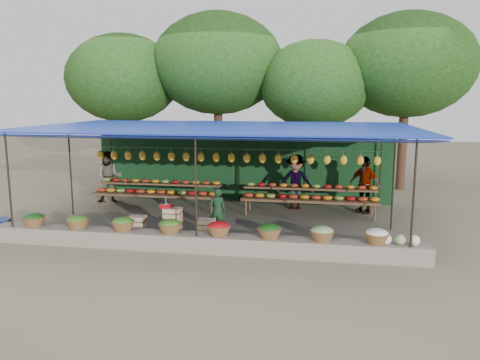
# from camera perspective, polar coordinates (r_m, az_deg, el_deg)

# --- Properties ---
(ground) EXTENTS (60.00, 60.00, 0.00)m
(ground) POSITION_cam_1_polar(r_m,az_deg,el_deg) (13.93, -2.13, -5.08)
(ground) COLOR #655F4B
(ground) RESTS_ON ground
(stone_curb) EXTENTS (10.60, 0.55, 0.40)m
(stone_curb) POSITION_cam_1_polar(r_m,az_deg,el_deg) (11.30, -5.08, -7.59)
(stone_curb) COLOR gray
(stone_curb) RESTS_ON ground
(stall_canopy) EXTENTS (10.80, 6.60, 2.82)m
(stall_canopy) POSITION_cam_1_polar(r_m,az_deg,el_deg) (13.56, -2.14, 5.98)
(stall_canopy) COLOR black
(stall_canopy) RESTS_ON ground
(produce_baskets) EXTENTS (8.98, 0.58, 0.34)m
(produce_baskets) POSITION_cam_1_polar(r_m,az_deg,el_deg) (11.22, -5.61, -5.79)
(produce_baskets) COLOR brown
(produce_baskets) RESTS_ON stone_curb
(netting_backdrop) EXTENTS (10.60, 0.06, 2.50)m
(netting_backdrop) POSITION_cam_1_polar(r_m,az_deg,el_deg) (16.72, 0.10, 1.78)
(netting_backdrop) COLOR #17421E
(netting_backdrop) RESTS_ON ground
(tree_row) EXTENTS (16.51, 5.50, 7.12)m
(tree_row) POSITION_cam_1_polar(r_m,az_deg,el_deg) (19.43, 3.13, 13.08)
(tree_row) COLOR #311B11
(tree_row) RESTS_ON ground
(fruit_table_left) EXTENTS (4.21, 0.95, 0.93)m
(fruit_table_left) POSITION_cam_1_polar(r_m,az_deg,el_deg) (15.74, -10.01, -1.23)
(fruit_table_left) COLOR #4D2B1E
(fruit_table_left) RESTS_ON ground
(fruit_table_right) EXTENTS (4.21, 0.95, 0.93)m
(fruit_table_right) POSITION_cam_1_polar(r_m,az_deg,el_deg) (14.81, 8.50, -1.88)
(fruit_table_right) COLOR #4D2B1E
(fruit_table_right) RESTS_ON ground
(crate_counter) EXTENTS (2.35, 0.35, 0.77)m
(crate_counter) POSITION_cam_1_polar(r_m,az_deg,el_deg) (12.49, -8.31, -5.45)
(crate_counter) COLOR tan
(crate_counter) RESTS_ON ground
(weighing_scale) EXTENTS (0.30, 0.30, 0.32)m
(weighing_scale) POSITION_cam_1_polar(r_m,az_deg,el_deg) (12.40, -9.02, -3.02)
(weighing_scale) COLOR red
(weighing_scale) RESTS_ON crate_counter
(vendor_seated) EXTENTS (0.46, 0.32, 1.23)m
(vendor_seated) POSITION_cam_1_polar(r_m,az_deg,el_deg) (12.68, -2.75, -3.71)
(vendor_seated) COLOR #18361F
(vendor_seated) RESTS_ON ground
(customer_left) EXTENTS (1.05, 0.92, 1.81)m
(customer_left) POSITION_cam_1_polar(r_m,az_deg,el_deg) (16.94, -15.66, 0.34)
(customer_left) COLOR slate
(customer_left) RESTS_ON ground
(customer_mid) EXTENTS (1.18, 0.69, 1.81)m
(customer_mid) POSITION_cam_1_polar(r_m,az_deg,el_deg) (15.45, 6.79, -0.23)
(customer_mid) COLOR slate
(customer_mid) RESTS_ON ground
(customer_right) EXTENTS (1.11, 0.99, 1.81)m
(customer_right) POSITION_cam_1_polar(r_m,az_deg,el_deg) (15.36, 14.91, -0.56)
(customer_right) COLOR slate
(customer_right) RESTS_ON ground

